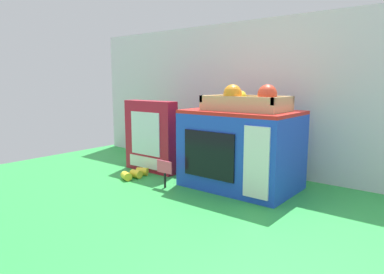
{
  "coord_description": "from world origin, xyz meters",
  "views": [
    {
      "loc": [
        0.82,
        -1.03,
        0.38
      ],
      "look_at": [
        -0.01,
        0.01,
        0.17
      ],
      "focal_mm": 32.01,
      "sensor_mm": 36.0,
      "label": 1
    }
  ],
  "objects_px": {
    "toy_microwave": "(241,149)",
    "food_groups_crate": "(246,102)",
    "price_sign": "(165,170)",
    "cookie_set_box": "(150,136)",
    "loose_toy_banana": "(135,174)"
  },
  "relations": [
    {
      "from": "toy_microwave",
      "to": "food_groups_crate",
      "type": "xyz_separation_m",
      "value": [
        0.02,
        -0.01,
        0.17
      ]
    },
    {
      "from": "food_groups_crate",
      "to": "price_sign",
      "type": "xyz_separation_m",
      "value": [
        -0.23,
        -0.17,
        -0.24
      ]
    },
    {
      "from": "food_groups_crate",
      "to": "price_sign",
      "type": "height_order",
      "value": "food_groups_crate"
    },
    {
      "from": "cookie_set_box",
      "to": "loose_toy_banana",
      "type": "bearing_deg",
      "value": -76.33
    },
    {
      "from": "toy_microwave",
      "to": "loose_toy_banana",
      "type": "height_order",
      "value": "toy_microwave"
    },
    {
      "from": "toy_microwave",
      "to": "food_groups_crate",
      "type": "distance_m",
      "value": 0.17
    },
    {
      "from": "food_groups_crate",
      "to": "loose_toy_banana",
      "type": "bearing_deg",
      "value": -159.86
    },
    {
      "from": "food_groups_crate",
      "to": "cookie_set_box",
      "type": "distance_m",
      "value": 0.47
    },
    {
      "from": "cookie_set_box",
      "to": "price_sign",
      "type": "relative_size",
      "value": 3.02
    },
    {
      "from": "food_groups_crate",
      "to": "cookie_set_box",
      "type": "relative_size",
      "value": 0.95
    },
    {
      "from": "cookie_set_box",
      "to": "price_sign",
      "type": "bearing_deg",
      "value": -33.39
    },
    {
      "from": "price_sign",
      "to": "toy_microwave",
      "type": "bearing_deg",
      "value": 41.33
    },
    {
      "from": "food_groups_crate",
      "to": "cookie_set_box",
      "type": "bearing_deg",
      "value": -175.66
    },
    {
      "from": "loose_toy_banana",
      "to": "price_sign",
      "type": "bearing_deg",
      "value": -6.83
    },
    {
      "from": "food_groups_crate",
      "to": "price_sign",
      "type": "relative_size",
      "value": 2.86
    }
  ]
}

